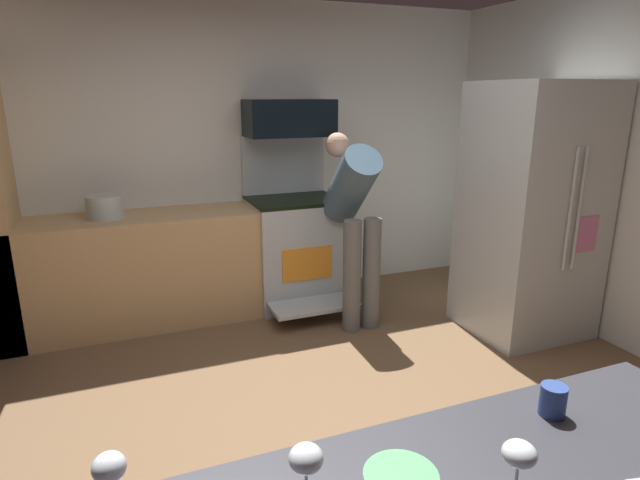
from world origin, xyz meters
TOP-DOWN VIEW (x-y plane):
  - ground_plane at (0.00, 0.00)m, footprint 5.20×4.80m
  - wall_back at (0.00, 2.34)m, footprint 5.20×0.12m
  - lower_cabinet_run at (-0.90, 1.98)m, footprint 2.40×0.60m
  - oven_range at (0.53, 1.97)m, footprint 0.76×0.97m
  - microwave at (0.53, 2.06)m, footprint 0.74×0.38m
  - refrigerator at (2.03, 0.76)m, footprint 0.85×0.80m
  - person_cook at (0.83, 1.39)m, footprint 0.31×0.71m
  - wine_glass_near at (-0.56, -1.32)m, footprint 0.08×0.08m
  - wine_glass_mid at (-0.97, -1.18)m, footprint 0.08×0.08m
  - wine_glass_far at (-0.09, -1.47)m, footprint 0.08×0.08m
  - mug_tea at (0.25, -1.25)m, footprint 0.08×0.08m
  - stock_pot at (-0.99, 1.98)m, footprint 0.27×0.27m

SIDE VIEW (x-z plane):
  - ground_plane at x=0.00m, z-range -0.02..0.00m
  - lower_cabinet_run at x=-0.90m, z-range 0.00..0.90m
  - oven_range at x=0.53m, z-range -0.23..1.24m
  - person_cook at x=0.83m, z-range 0.16..1.67m
  - mug_tea at x=0.25m, z-range 0.90..0.99m
  - refrigerator at x=2.03m, z-range 0.00..1.91m
  - stock_pot at x=-0.99m, z-range 0.90..1.08m
  - wine_glass_far at x=-0.09m, z-range 0.94..1.09m
  - wine_glass_mid at x=-0.97m, z-range 0.94..1.10m
  - wine_glass_near at x=-0.56m, z-range 0.94..1.11m
  - wall_back at x=0.00m, z-range 0.00..2.60m
  - microwave at x=0.53m, z-range 1.47..1.78m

